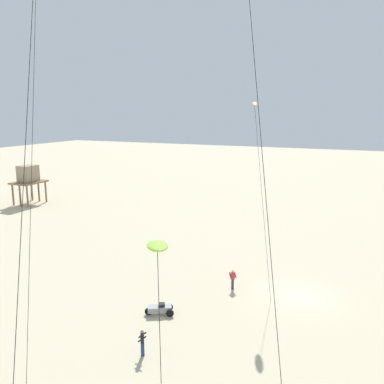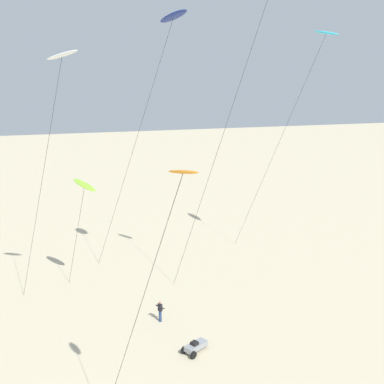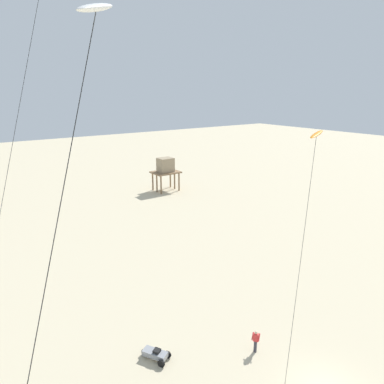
{
  "view_description": "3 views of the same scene",
  "coord_description": "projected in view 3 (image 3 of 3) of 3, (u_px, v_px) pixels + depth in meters",
  "views": [
    {
      "loc": [
        -30.08,
        -4.19,
        14.3
      ],
      "look_at": [
        0.09,
        9.23,
        7.61
      ],
      "focal_mm": 37.46,
      "sensor_mm": 36.0,
      "label": 1
    },
    {
      "loc": [
        22.1,
        0.06,
        18.89
      ],
      "look_at": [
        -4.68,
        7.73,
        11.92
      ],
      "focal_mm": 46.26,
      "sensor_mm": 36.0,
      "label": 2
    },
    {
      "loc": [
        -16.3,
        -8.76,
        17.62
      ],
      "look_at": [
        -1.73,
        11.55,
        10.33
      ],
      "focal_mm": 32.57,
      "sensor_mm": 36.0,
      "label": 3
    }
  ],
  "objects": [
    {
      "name": "kite_orange",
      "position": [
        316.0,
        141.0,
        22.56
      ],
      "size": [
        6.39,
        3.76,
        15.17
      ],
      "color": "orange",
      "rests_on": "ground"
    },
    {
      "name": "stilt_house",
      "position": [
        166.0,
        168.0,
        62.78
      ],
      "size": [
        4.75,
        3.7,
        6.04
      ],
      "color": "#846647",
      "rests_on": "ground"
    },
    {
      "name": "kite_white",
      "position": [
        93.0,
        22.0,
        9.25
      ],
      "size": [
        8.07,
        5.42,
        20.18
      ],
      "color": "white",
      "rests_on": "ground"
    },
    {
      "name": "kite_flyer_nearest",
      "position": [
        256.0,
        341.0,
        24.21
      ],
      "size": [
        0.71,
        0.72,
        1.67
      ],
      "color": "#33333D",
      "rests_on": "ground"
    },
    {
      "name": "beach_buggy",
      "position": [
        156.0,
        354.0,
        23.63
      ],
      "size": [
        1.67,
        2.06,
        0.82
      ],
      "color": "gray",
      "rests_on": "ground"
    }
  ]
}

